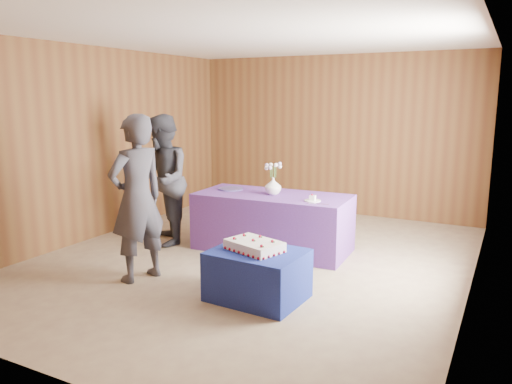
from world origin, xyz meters
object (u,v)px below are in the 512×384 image
Objects in this scene: serving_table at (272,222)px; sheet_cake at (254,246)px; cake_table at (257,275)px; vase at (273,186)px; guest_left at (137,199)px; guest_right at (163,180)px.

serving_table is 1.64m from sheet_cake.
sheet_cake is at bearing -73.09° from serving_table.
serving_table reaches higher than cake_table.
sheet_cake is (0.54, -1.54, 0.17)m from serving_table.
vase is at bearing 113.70° from cake_table.
vase is at bearing 168.70° from guest_left.
sheet_cake is 2.91× the size of vase.
cake_table is 0.30m from sheet_cake.
sheet_cake is 2.30m from guest_right.
guest_right is at bearing -137.98° from guest_left.
guest_right is (-1.45, -0.44, 0.03)m from vase.
sheet_cake is 1.66m from vase.
cake_table is 1.66m from serving_table.
guest_right is at bearing -165.48° from serving_table.
cake_table is 0.45× the size of serving_table.
serving_table is at bearing 64.49° from guest_right.
cake_table is 0.49× the size of guest_left.
guest_right reaches higher than sheet_cake.
cake_table is 0.51× the size of guest_right.
cake_table is 4.03× the size of vase.
vase is (-0.54, 1.54, 0.31)m from sheet_cake.
vase reaches higher than cake_table.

